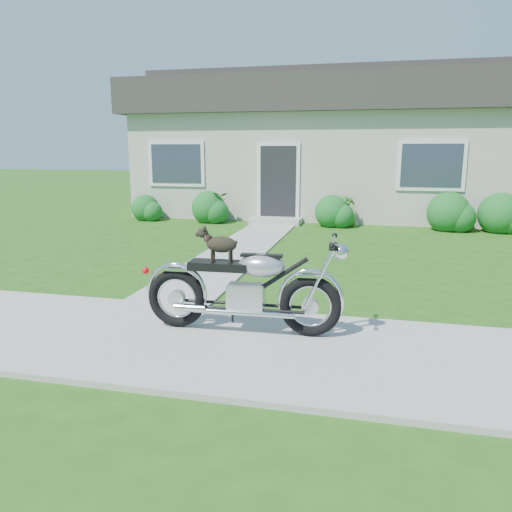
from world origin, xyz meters
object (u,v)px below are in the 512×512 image
at_px(house, 342,144).
at_px(motorcycle_with_dog, 246,287).
at_px(potted_plant_right, 348,211).
at_px(potted_plant_left, 215,207).

bearing_deg(house, motorcycle_with_dog, -90.93).
height_order(potted_plant_right, motorcycle_with_dog, motorcycle_with_dog).
bearing_deg(potted_plant_left, house, 47.03).
xyz_separation_m(house, potted_plant_left, (-3.21, -3.44, -1.73)).
xyz_separation_m(potted_plant_left, motorcycle_with_dog, (3.02, -8.22, 0.12)).
relative_size(potted_plant_left, potted_plant_right, 1.04).
xyz_separation_m(house, motorcycle_with_dog, (-0.19, -11.67, -1.61)).
xyz_separation_m(house, potted_plant_right, (0.47, -3.44, -1.75)).
bearing_deg(motorcycle_with_dog, potted_plant_left, 108.04).
xyz_separation_m(potted_plant_right, motorcycle_with_dog, (-0.66, -8.22, 0.14)).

